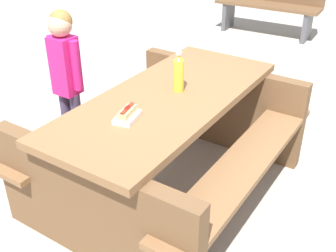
% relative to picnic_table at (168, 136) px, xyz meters
% --- Properties ---
extents(ground_plane, '(30.00, 30.00, 0.00)m').
position_rel_picnic_table_xyz_m(ground_plane, '(0.00, 0.00, -0.44)').
color(ground_plane, '#ADA599').
rests_on(ground_plane, ground).
extents(picnic_table, '(2.05, 1.73, 0.75)m').
position_rel_picnic_table_xyz_m(picnic_table, '(0.00, 0.00, 0.00)').
color(picnic_table, brown).
rests_on(picnic_table, ground).
extents(soda_bottle, '(0.07, 0.07, 0.27)m').
position_rel_picnic_table_xyz_m(soda_bottle, '(-0.10, 0.04, 0.43)').
color(soda_bottle, yellow).
rests_on(soda_bottle, picnic_table).
extents(hotdog_tray, '(0.18, 0.11, 0.08)m').
position_rel_picnic_table_xyz_m(hotdog_tray, '(0.38, -0.10, 0.34)').
color(hotdog_tray, white).
rests_on(hotdog_tray, picnic_table).
extents(child_in_coat, '(0.19, 0.28, 1.17)m').
position_rel_picnic_table_xyz_m(child_in_coat, '(-0.20, -0.91, 0.30)').
color(child_in_coat, '#3F334C').
rests_on(child_in_coat, ground).
extents(park_bench_near, '(0.63, 1.54, 0.85)m').
position_rel_picnic_table_xyz_m(park_bench_near, '(-4.02, 0.01, 0.00)').
color(park_bench_near, brown).
rests_on(park_bench_near, ground).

